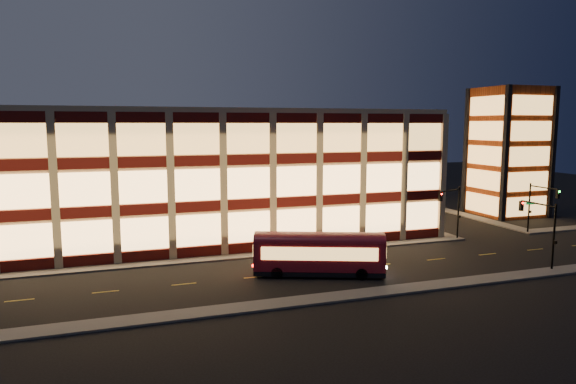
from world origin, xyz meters
name	(u,v)px	position (x,y,z in m)	size (l,w,h in m)	color
ground	(259,258)	(0.00, 0.00, 0.00)	(200.00, 200.00, 0.00)	black
sidewalk_office_south	(226,257)	(-3.00, 1.00, 0.07)	(54.00, 2.00, 0.15)	#514F4C
sidewalk_office_east	(383,215)	(23.00, 17.00, 0.07)	(2.00, 30.00, 0.15)	#514F4C
sidewalk_tower_south	(568,228)	(40.00, 1.00, 0.07)	(14.00, 2.00, 0.15)	#514F4C
sidewalk_tower_west	(448,211)	(34.00, 17.00, 0.07)	(2.00, 30.00, 0.15)	#514F4C
sidewalk_near	(307,300)	(0.00, -13.00, 0.07)	(100.00, 2.00, 0.15)	#514F4C
office_building	(200,170)	(-2.91, 16.91, 7.25)	(50.45, 30.45, 14.50)	tan
stair_tower	(508,152)	(39.95, 11.95, 8.99)	(8.60, 8.60, 18.00)	#8C3814
traffic_signal_far	(452,204)	(22.21, 0.24, 4.11)	(3.79, 1.87, 6.00)	black
traffic_signal_right	(539,201)	(33.50, -0.62, 4.10)	(1.20, 4.37, 6.00)	black
traffic_signal_near	(542,222)	(23.50, -11.03, 4.13)	(0.32, 4.45, 6.00)	black
trolley_bus	(319,251)	(3.38, -7.12, 2.08)	(11.30, 6.62, 3.75)	maroon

